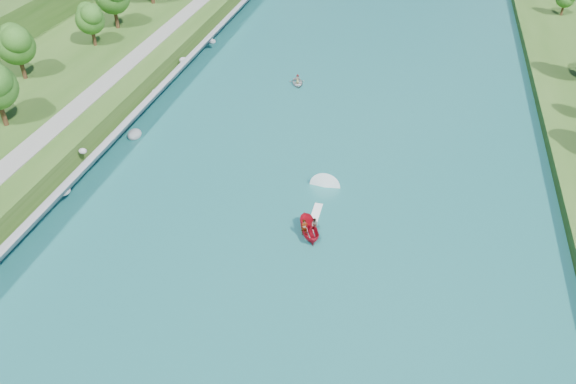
# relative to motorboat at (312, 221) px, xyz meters

# --- Properties ---
(ground) EXTENTS (260.00, 260.00, 0.00)m
(ground) POSITION_rel_motorboat_xyz_m (-1.62, -15.80, -0.81)
(ground) COLOR #2D5119
(ground) RESTS_ON ground
(river_water) EXTENTS (55.00, 240.00, 0.10)m
(river_water) POSITION_rel_motorboat_xyz_m (-1.62, 4.20, -0.76)
(river_water) COLOR #175A56
(river_water) RESTS_ON ground
(riprap_bank) EXTENTS (3.77, 236.00, 4.16)m
(riprap_bank) POSITION_rel_motorboat_xyz_m (-27.46, 3.61, 0.99)
(riprap_bank) COLOR slate
(riprap_bank) RESTS_ON ground
(riverside_path) EXTENTS (3.00, 200.00, 0.10)m
(riverside_path) POSITION_rel_motorboat_xyz_m (-34.12, 4.20, 2.74)
(riverside_path) COLOR gray
(riverside_path) RESTS_ON berm_west
(motorboat) EXTENTS (3.60, 19.05, 2.22)m
(motorboat) POSITION_rel_motorboat_xyz_m (0.00, 0.00, 0.00)
(motorboat) COLOR #A80D1C
(motorboat) RESTS_ON river_water
(raft) EXTENTS (3.34, 3.92, 1.65)m
(raft) POSITION_rel_motorboat_xyz_m (-9.17, 32.94, -0.32)
(raft) COLOR gray
(raft) RESTS_ON river_water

